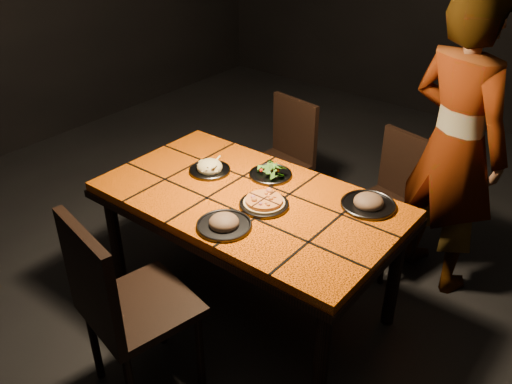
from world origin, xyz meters
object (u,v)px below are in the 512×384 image
Objects in this scene: chair_near at (120,301)px; chair_far_right at (394,193)px; plate_pasta at (210,168)px; diner at (455,146)px; dining_table at (249,209)px; chair_far_left at (284,153)px; plate_pizza at (264,203)px.

chair_near is 1.17× the size of chair_far_right.
plate_pasta is (-0.77, -0.85, 0.27)m from chair_far_right.
diner is at bearing -101.38° from chair_near.
dining_table is at bearing -81.72° from chair_near.
dining_table is 1.04m from chair_far_left.
plate_pizza is at bearing -12.12° from plate_pasta.
chair_near is at bearing -72.42° from plate_pasta.
dining_table is 1.59× the size of chair_near.
chair_far_right is at bearing 27.84° from diner.
diner is 1.16m from plate_pizza.
dining_table is 1.87× the size of chair_far_right.
chair_far_left is 1.14m from plate_pizza.
diner is at bearing 39.72° from plate_pasta.
chair_near reaches higher than plate_pizza.
plate_pasta is at bearing 167.88° from plate_pizza.
chair_near reaches higher than chair_far_left.
diner reaches higher than chair_near.
chair_near is 1.99m from diner.
plate_pizza is (0.13, -0.03, 0.10)m from dining_table.
chair_near is 1.15× the size of chair_far_left.
dining_table is 1.83× the size of chair_far_left.
dining_table is at bearing 167.74° from plate_pizza.
chair_far_left is 3.43× the size of plate_pizza.
chair_far_right is (0.48, 1.77, -0.09)m from chair_near.
chair_far_right is at bearing -93.27° from chair_near.
chair_far_right is 0.48× the size of diner.
dining_table is 1.03m from chair_far_right.
dining_table is 0.85m from chair_near.
chair_far_right reaches higher than plate_pizza.
chair_near is 0.86m from plate_pizza.
chair_far_right is 1.04m from plate_pizza.
chair_far_left is (-0.43, 0.94, -0.16)m from dining_table.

